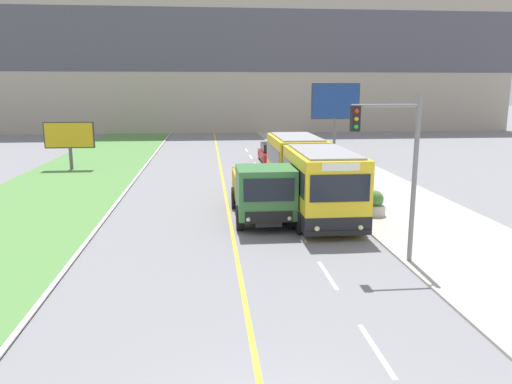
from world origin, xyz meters
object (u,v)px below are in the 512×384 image
(city_bus, at_px, (308,174))
(billboard_small, at_px, (69,136))
(dump_truck, at_px, (263,194))
(planter_round_second, at_px, (351,189))
(billboard_large, at_px, (335,103))
(planter_round_near, at_px, (374,204))
(car_distant, at_px, (272,153))
(planter_round_third, at_px, (332,177))
(traffic_light_mast, at_px, (396,157))

(city_bus, bearing_deg, billboard_small, 139.07)
(dump_truck, xyz_separation_m, planter_round_second, (5.13, 4.01, -0.71))
(city_bus, height_order, billboard_large, billboard_large)
(planter_round_near, bearing_deg, dump_truck, -175.76)
(car_distant, distance_m, planter_round_third, 10.78)
(billboard_large, xyz_separation_m, planter_round_near, (-3.63, -21.56, -3.86))
(traffic_light_mast, distance_m, planter_round_second, 10.21)
(car_distant, relative_size, planter_round_third, 3.66)
(dump_truck, height_order, planter_round_near, dump_truck)
(dump_truck, distance_m, car_distant, 18.40)
(city_bus, height_order, billboard_small, billboard_small)
(planter_round_third, bearing_deg, billboard_small, 155.19)
(dump_truck, height_order, billboard_small, billboard_small)
(car_distant, distance_m, planter_round_second, 14.38)
(traffic_light_mast, bearing_deg, planter_round_third, 84.25)
(billboard_small, bearing_deg, dump_truck, -52.08)
(car_distant, relative_size, traffic_light_mast, 0.76)
(car_distant, distance_m, billboard_small, 15.18)
(dump_truck, distance_m, planter_round_second, 6.55)
(dump_truck, relative_size, planter_round_third, 5.73)
(billboard_large, xyz_separation_m, planter_round_second, (-3.64, -17.93, -3.88))
(billboard_small, bearing_deg, traffic_light_mast, -53.32)
(traffic_light_mast, distance_m, planter_round_near, 6.89)
(traffic_light_mast, xyz_separation_m, billboard_small, (-15.79, 21.19, -1.21))
(dump_truck, xyz_separation_m, billboard_large, (8.77, 21.94, 3.17))
(car_distant, height_order, planter_round_second, car_distant)
(dump_truck, relative_size, car_distant, 1.57)
(city_bus, bearing_deg, planter_round_third, 62.71)
(dump_truck, height_order, planter_round_second, dump_truck)
(traffic_light_mast, bearing_deg, car_distant, 92.24)
(car_distant, xyz_separation_m, billboard_small, (-14.85, -2.63, 1.70))
(dump_truck, bearing_deg, planter_round_third, 56.80)
(dump_truck, xyz_separation_m, traffic_light_mast, (3.66, -5.63, 2.32))
(traffic_light_mast, distance_m, billboard_small, 26.45)
(planter_round_second, height_order, planter_round_third, planter_round_third)
(planter_round_near, bearing_deg, traffic_light_mast, -103.82)
(planter_round_near, relative_size, planter_round_second, 1.02)
(city_bus, relative_size, traffic_light_mast, 2.18)
(billboard_large, bearing_deg, planter_round_near, -99.55)
(car_distant, bearing_deg, planter_round_third, -77.85)
(billboard_small, bearing_deg, planter_round_third, -24.81)
(planter_round_third, bearing_deg, dump_truck, -123.20)
(city_bus, bearing_deg, traffic_light_mast, -82.39)
(billboard_large, relative_size, planter_round_second, 5.45)
(city_bus, xyz_separation_m, dump_truck, (-2.53, -2.85, -0.33))
(city_bus, bearing_deg, planter_round_near, -43.42)
(dump_truck, bearing_deg, city_bus, 48.45)
(planter_round_near, height_order, planter_round_third, planter_round_third)
(car_distant, xyz_separation_m, planter_round_near, (2.41, -17.80, -0.10))
(dump_truck, distance_m, planter_round_third, 9.16)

